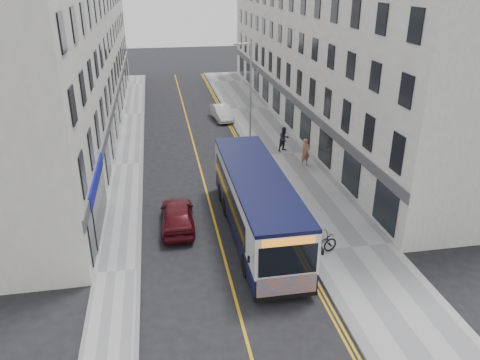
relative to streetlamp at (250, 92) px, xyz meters
name	(u,v)px	position (x,y,z in m)	size (l,w,h in m)	color
ground	(222,248)	(-4.17, -14.00, -4.38)	(140.00, 140.00, 0.00)	black
pavement_east	(282,155)	(2.08, -2.00, -4.32)	(4.50, 64.00, 0.12)	#959598
pavement_west	(128,165)	(-9.17, -2.00, -4.32)	(2.00, 64.00, 0.12)	#959598
kerb_east	(252,156)	(-0.17, -2.00, -4.32)	(0.18, 64.00, 0.13)	slate
kerb_west	(142,164)	(-8.17, -2.00, -4.32)	(0.18, 64.00, 0.13)	slate
road_centre_line	(198,161)	(-4.17, -2.00, -4.38)	(0.12, 64.00, 0.01)	#CC8F12
road_dbl_yellow_inner	(246,158)	(-0.62, -2.00, -4.38)	(0.10, 64.00, 0.01)	#CC8F12
road_dbl_yellow_outer	(249,157)	(-0.42, -2.00, -4.38)	(0.10, 64.00, 0.01)	#CC8F12
terrace_east	(316,47)	(7.33, 7.00, 2.12)	(6.00, 46.00, 13.00)	white
terrace_west	(74,54)	(-13.17, 7.00, 2.12)	(6.00, 46.00, 13.00)	silver
streetlamp	(250,92)	(0.00, 0.00, 0.00)	(1.32, 0.18, 8.00)	#999CA1
city_bus	(256,202)	(-2.21, -12.93, -2.53)	(2.72, 11.68, 3.39)	black
bicycle	(318,245)	(0.23, -15.56, -3.71)	(0.73, 2.10, 1.10)	black
pedestrian_near	(306,152)	(3.08, -4.55, -3.28)	(0.71, 0.47, 1.96)	#9B6246
pedestrian_far	(284,139)	(2.42, -1.35, -3.33)	(0.90, 0.70, 1.86)	black
car_white	(222,113)	(-0.97, 8.02, -3.71)	(1.41, 4.05, 1.33)	silver
car_maroon	(178,215)	(-6.17, -11.54, -3.65)	(1.74, 4.32, 1.47)	#4B0C14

